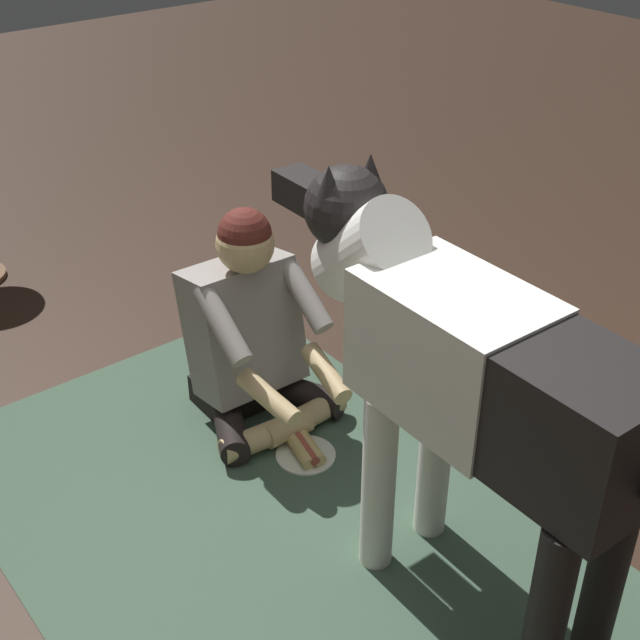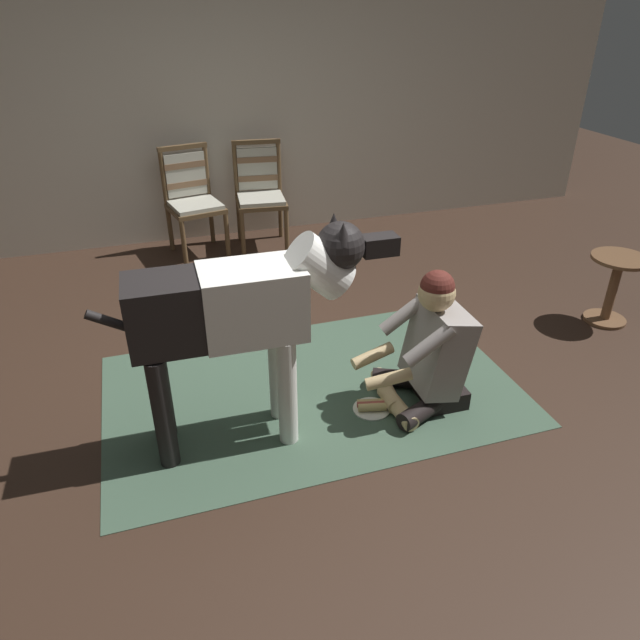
# 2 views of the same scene
# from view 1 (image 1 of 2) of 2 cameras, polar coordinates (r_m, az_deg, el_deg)

# --- Properties ---
(ground_plane) EXTENTS (14.44, 14.44, 0.00)m
(ground_plane) POSITION_cam_1_polar(r_m,az_deg,el_deg) (2.98, -1.05, -13.60)
(ground_plane) COLOR #342319
(area_rug) EXTENTS (2.52, 1.57, 0.01)m
(area_rug) POSITION_cam_1_polar(r_m,az_deg,el_deg) (2.96, -2.30, -13.89)
(area_rug) COLOR #3D5442
(area_rug) RESTS_ON ground
(person_sitting_on_floor) EXTENTS (0.66, 0.58, 0.86)m
(person_sitting_on_floor) POSITION_cam_1_polar(r_m,az_deg,el_deg) (3.28, -4.54, -0.97)
(person_sitting_on_floor) COLOR black
(person_sitting_on_floor) RESTS_ON ground
(large_dog) EXTENTS (1.55, 0.35, 1.22)m
(large_dog) POSITION_cam_1_polar(r_m,az_deg,el_deg) (2.34, 9.49, -3.32)
(large_dog) COLOR white
(large_dog) RESTS_ON ground
(hot_dog_on_plate) EXTENTS (0.22, 0.22, 0.06)m
(hot_dog_on_plate) POSITION_cam_1_polar(r_m,az_deg,el_deg) (3.24, -0.94, -8.53)
(hot_dog_on_plate) COLOR silver
(hot_dog_on_plate) RESTS_ON ground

